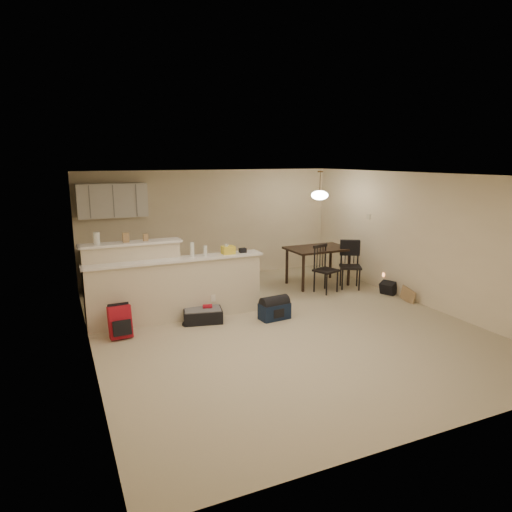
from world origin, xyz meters
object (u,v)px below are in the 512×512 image
suitcase (203,316)px  black_daypack (388,288)px  red_backpack (120,322)px  dining_chair_near (326,269)px  pendant_lamp (320,195)px  dining_chair_far (350,265)px  navy_duffel (274,311)px  dining_table (318,252)px

suitcase → black_daypack: bearing=12.2°
red_backpack → dining_chair_near: bearing=7.3°
dining_chair_near → black_daypack: 1.33m
suitcase → black_daypack: black_daypack is taller
pendant_lamp → dining_chair_far: bearing=-48.4°
suitcase → navy_duffel: size_ratio=1.25×
dining_table → red_backpack: 4.68m
suitcase → navy_duffel: bearing=-5.2°
dining_chair_far → red_backpack: bearing=-142.4°
dining_chair_near → dining_chair_far: dining_chair_far is taller
dining_table → suitcase: size_ratio=2.08×
dining_chair_far → red_backpack: size_ratio=1.98×
pendant_lamp → red_backpack: 4.97m
dining_chair_far → navy_duffel: size_ratio=1.93×
black_daypack → suitcase: bearing=67.3°
dining_chair_near → dining_chair_far: bearing=-14.7°
dining_chair_far → red_backpack: dining_chair_far is taller
black_daypack → red_backpack: bearing=68.8°
dining_chair_far → red_backpack: 5.00m
dining_table → navy_duffel: 2.54m
dining_table → dining_chair_near: size_ratio=1.36×
pendant_lamp → dining_table: bearing=90.0°
dining_chair_near → navy_duffel: (-1.71, -1.04, -0.35)m
dining_table → suitcase: (-3.05, -1.25, -0.63)m
dining_chair_near → red_backpack: size_ratio=1.95×
red_backpack → pendant_lamp: bearing=14.0°
navy_duffel → red_backpack: bearing=168.6°
dining_chair_far → dining_chair_near: bearing=-148.7°
pendant_lamp → dining_chair_far: 1.65m
black_daypack → dining_table: bearing=14.3°
navy_duffel → dining_chair_far: bearing=18.5°
pendant_lamp → dining_chair_far: pendant_lamp is taller
suitcase → red_backpack: bearing=-162.0°
dining_table → suitcase: bearing=-158.7°
dining_chair_near → navy_duffel: dining_chair_near is taller
dining_table → black_daypack: (0.94, -1.25, -0.61)m
dining_table → red_backpack: bearing=-163.6°
pendant_lamp → black_daypack: (0.94, -1.25, -1.86)m
dining_chair_far → suitcase: (-3.53, -0.71, -0.39)m
red_backpack → navy_duffel: size_ratio=0.98×
dining_chair_far → black_daypack: bearing=-29.3°
suitcase → red_backpack: red_backpack is taller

